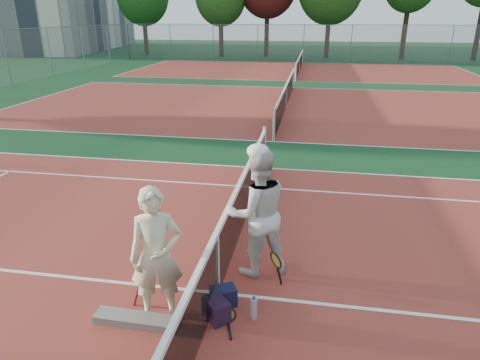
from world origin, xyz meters
name	(u,v)px	position (x,y,z in m)	size (l,w,h in m)	color
ground	(218,293)	(0.00, 0.00, 0.00)	(130.00, 130.00, 0.00)	#0E3519
court_main	(218,293)	(0.00, 0.00, 0.00)	(23.77, 10.97, 0.01)	maroon
court_far_a	(286,107)	(0.00, 13.50, 0.00)	(23.77, 10.97, 0.01)	maroon
court_far_b	(299,70)	(0.00, 27.00, 0.00)	(23.77, 10.97, 0.01)	maroon
net_main	(217,263)	(0.00, 0.00, 0.51)	(0.10, 10.98, 1.02)	black
net_far_a	(286,96)	(0.00, 13.50, 0.51)	(0.10, 10.98, 1.02)	black
net_far_b	(300,63)	(0.00, 27.00, 0.51)	(0.10, 10.98, 1.02)	black
fence_back	(304,43)	(0.00, 34.00, 1.50)	(32.00, 0.06, 3.00)	slate
player_a	(156,256)	(-0.65, -0.60, 0.91)	(0.67, 0.44, 1.83)	beige
player_b	(257,213)	(0.46, 0.69, 1.00)	(0.97, 0.76, 2.00)	silver
racket_red	(143,286)	(-0.96, -0.40, 0.29)	(0.21, 0.27, 0.58)	maroon
racket_black_held	(276,270)	(0.79, 0.29, 0.29)	(0.18, 0.27, 0.59)	black
racket_spare	(227,315)	(0.23, -0.46, 0.01)	(0.60, 0.27, 0.03)	black
sports_bag_navy	(223,296)	(0.13, -0.24, 0.14)	(0.34, 0.24, 0.27)	black
sports_bag_purple	(216,309)	(0.10, -0.54, 0.15)	(0.36, 0.25, 0.29)	black
net_cover_canvas	(135,320)	(-0.92, -0.81, 0.06)	(1.08, 0.25, 0.11)	slate
water_bottle	(254,309)	(0.58, -0.45, 0.15)	(0.09, 0.09, 0.30)	#C6E3FB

